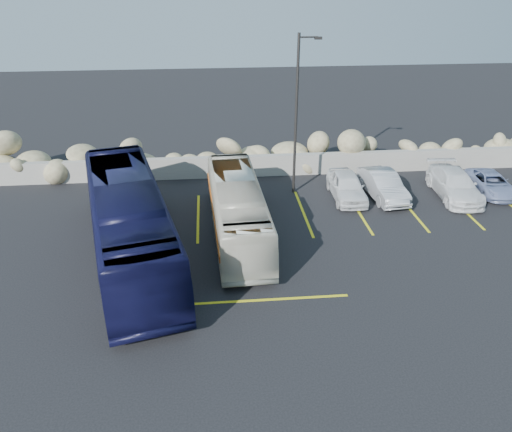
{
  "coord_description": "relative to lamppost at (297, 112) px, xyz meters",
  "views": [
    {
      "loc": [
        -1.73,
        -14.34,
        10.84
      ],
      "look_at": [
        -0.0,
        4.0,
        1.48
      ],
      "focal_mm": 35.0,
      "sensor_mm": 36.0,
      "label": 1
    }
  ],
  "objects": [
    {
      "name": "ground",
      "position": [
        -2.56,
        -9.5,
        -4.3
      ],
      "size": [
        90.0,
        90.0,
        0.0
      ],
      "primitive_type": "plane",
      "color": "black",
      "rests_on": "ground"
    },
    {
      "name": "seawall",
      "position": [
        -2.56,
        2.5,
        -3.7
      ],
      "size": [
        60.0,
        0.4,
        1.2
      ],
      "primitive_type": "cube",
      "color": "gray",
      "rests_on": "ground"
    },
    {
      "name": "riprap_pile",
      "position": [
        -2.56,
        3.7,
        -3.0
      ],
      "size": [
        54.0,
        2.8,
        2.6
      ],
      "primitive_type": null,
      "color": "#9A8A65",
      "rests_on": "ground"
    },
    {
      "name": "parking_lines",
      "position": [
        2.09,
        -3.93,
        -4.29
      ],
      "size": [
        18.16,
        9.36,
        0.01
      ],
      "color": "yellow",
      "rests_on": "ground"
    },
    {
      "name": "lamppost",
      "position": [
        0.0,
        0.0,
        0.0
      ],
      "size": [
        1.14,
        0.18,
        8.0
      ],
      "color": "#2D2A28",
      "rests_on": "ground"
    },
    {
      "name": "vintage_bus",
      "position": [
        -3.26,
        -4.32,
        -3.05
      ],
      "size": [
        2.48,
        9.02,
        2.49
      ],
      "primitive_type": "imported",
      "rotation": [
        0.0,
        0.0,
        0.04
      ],
      "color": "silver",
      "rests_on": "ground"
    },
    {
      "name": "tour_coach",
      "position": [
        -7.68,
        -5.83,
        -2.69
      ],
      "size": [
        5.35,
        11.86,
        3.22
      ],
      "primitive_type": "imported",
      "rotation": [
        0.0,
        0.0,
        0.24
      ],
      "color": "black",
      "rests_on": "ground"
    },
    {
      "name": "car_a",
      "position": [
        2.54,
        -0.96,
        -3.64
      ],
      "size": [
        1.62,
        3.9,
        1.32
      ],
      "primitive_type": "imported",
      "rotation": [
        0.0,
        0.0,
        -0.02
      ],
      "color": "white",
      "rests_on": "ground"
    },
    {
      "name": "car_b",
      "position": [
        4.42,
        -1.02,
        -3.63
      ],
      "size": [
        1.77,
        4.13,
        1.32
      ],
      "primitive_type": "imported",
      "rotation": [
        0.0,
        0.0,
        0.09
      ],
      "color": "silver",
      "rests_on": "ground"
    },
    {
      "name": "car_c",
      "position": [
        8.12,
        -1.29,
        -3.64
      ],
      "size": [
        2.13,
        4.64,
        1.31
      ],
      "primitive_type": "imported",
      "rotation": [
        0.0,
        0.0,
        -0.07
      ],
      "color": "white",
      "rests_on": "ground"
    },
    {
      "name": "car_d",
      "position": [
        10.28,
        -1.0,
        -3.79
      ],
      "size": [
        1.9,
        3.76,
        1.02
      ],
      "primitive_type": "imported",
      "rotation": [
        0.0,
        0.0,
        -0.06
      ],
      "color": "#8492BB",
      "rests_on": "ground"
    }
  ]
}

